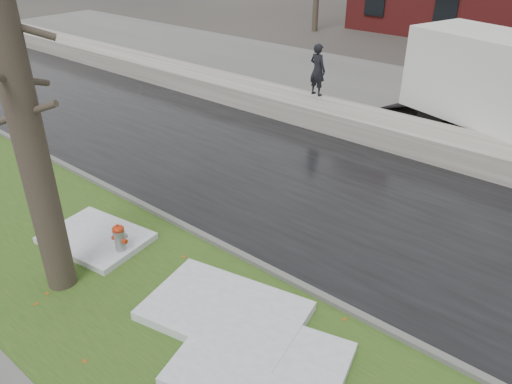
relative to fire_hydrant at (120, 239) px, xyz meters
The scene contains 12 objects.
ground 1.80m from the fire_hydrant, 19.01° to the left, with size 120.00×120.00×0.00m, color #47423D.
verge 1.83m from the fire_hydrant, 22.57° to the right, with size 60.00×4.50×0.04m, color #284B19.
road 5.34m from the fire_hydrant, 72.02° to the left, with size 60.00×7.00×0.03m, color black.
parking_lot 13.67m from the fire_hydrant, 83.09° to the left, with size 60.00×9.00×0.03m, color slate.
curb 2.30m from the fire_hydrant, 43.61° to the left, with size 60.00×0.15×0.14m, color slate.
snowbank 9.41m from the fire_hydrant, 79.94° to the left, with size 60.00×1.60×0.75m, color beige.
fire_hydrant is the anchor object (origin of this frame).
tree 3.27m from the fire_hydrant, 96.40° to the right, with size 1.33×1.52×6.75m.
worker 10.09m from the fire_hydrant, 100.02° to the left, with size 0.66×0.43×1.80m, color black.
snow_patch_near 4.22m from the fire_hydrant, ahead, with size 2.60×2.00×0.16m, color white.
snow_patch_far 0.93m from the fire_hydrant, behind, with size 2.20×1.60×0.14m, color white.
snow_patch_side 2.94m from the fire_hydrant, ahead, with size 2.80×1.80×0.18m, color white.
Camera 1 is at (6.07, -5.35, 6.33)m, focal length 35.00 mm.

